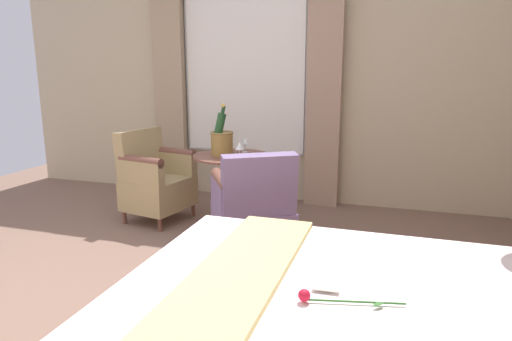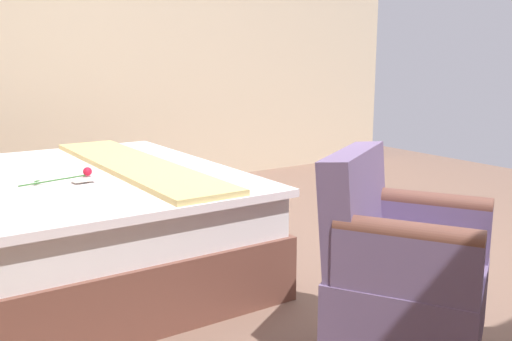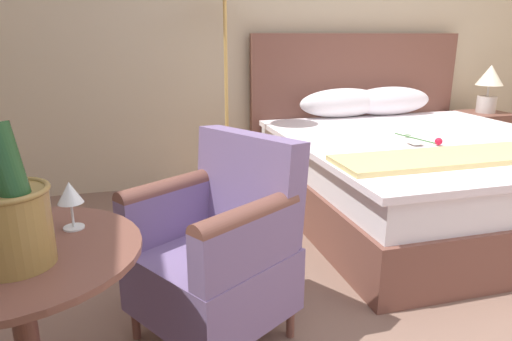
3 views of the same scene
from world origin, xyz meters
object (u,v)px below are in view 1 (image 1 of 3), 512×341
(wine_glass_near_edge, at_px, (245,141))
(armchair_facing_bed, at_px, (155,180))
(champagne_bucket, at_px, (222,140))
(wine_glass_near_bucket, at_px, (240,146))
(side_table_round, at_px, (232,185))
(armchair_by_window, at_px, (253,210))

(wine_glass_near_edge, distance_m, armchair_facing_bed, 0.97)
(champagne_bucket, bearing_deg, armchair_facing_bed, -91.62)
(armchair_facing_bed, bearing_deg, wine_glass_near_bucket, 81.52)
(wine_glass_near_bucket, bearing_deg, armchair_facing_bed, -98.48)
(wine_glass_near_bucket, distance_m, armchair_facing_bed, 1.02)
(side_table_round, relative_size, armchair_facing_bed, 0.81)
(champagne_bucket, relative_size, armchair_by_window, 0.53)
(side_table_round, relative_size, champagne_bucket, 1.53)
(armchair_facing_bed, bearing_deg, side_table_round, 90.89)
(armchair_by_window, relative_size, armchair_facing_bed, 1.00)
(champagne_bucket, distance_m, armchair_facing_bed, 0.83)
(side_table_round, bearing_deg, wine_glass_near_bucket, 40.54)
(champagne_bucket, xyz_separation_m, wine_glass_near_edge, (-0.20, 0.16, -0.03))
(armchair_by_window, bearing_deg, wine_glass_near_bucket, -150.67)
(wine_glass_near_bucket, height_order, armchair_by_window, armchair_by_window)
(champagne_bucket, height_order, armchair_by_window, champagne_bucket)
(wine_glass_near_bucket, xyz_separation_m, armchair_facing_bed, (-0.14, -0.93, -0.40))
(wine_glass_near_edge, xyz_separation_m, armchair_facing_bed, (0.18, -0.87, -0.39))
(champagne_bucket, xyz_separation_m, wine_glass_near_bucket, (0.12, 0.22, -0.03))
(wine_glass_near_edge, height_order, armchair_facing_bed, armchair_facing_bed)
(side_table_round, distance_m, wine_glass_near_bucket, 0.44)
(side_table_round, distance_m, wine_glass_near_edge, 0.42)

